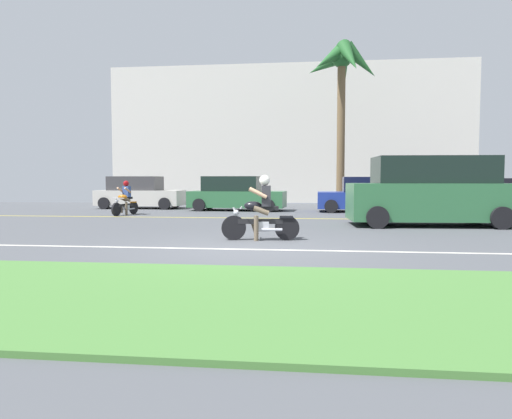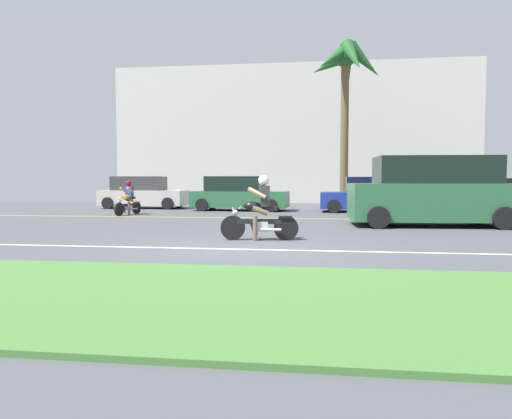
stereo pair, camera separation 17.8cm
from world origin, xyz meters
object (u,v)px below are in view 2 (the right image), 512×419
motorcyclist (260,213)px  motorcyclist_distant (128,200)px  parked_car_2 (370,196)px  parked_car_3 (491,195)px  parked_car_1 (239,195)px  palm_tree_0 (345,72)px  parked_car_0 (143,193)px  suv_nearby (432,193)px

motorcyclist → motorcyclist_distant: 9.38m
parked_car_2 → parked_car_3: (5.59, 1.89, -0.02)m
parked_car_1 → parked_car_2: 5.76m
palm_tree_0 → motorcyclist_distant: 12.45m
parked_car_2 → palm_tree_0: (-0.91, 3.45, 6.04)m
parked_car_1 → motorcyclist_distant: 5.03m
parked_car_3 → parked_car_0: bearing=-178.0°
motorcyclist → suv_nearby: bearing=40.4°
motorcyclist → motorcyclist_distant: size_ratio=1.12×
parked_car_2 → parked_car_3: size_ratio=0.89×
motorcyclist → parked_car_2: 10.64m
motorcyclist_distant → palm_tree_0: bearing=36.3°
parked_car_2 → palm_tree_0: 7.02m
parked_car_2 → motorcyclist_distant: 10.06m
parked_car_3 → motorcyclist_distant: parked_car_3 is taller
motorcyclist → parked_car_2: bearing=70.8°
motorcyclist_distant → parked_car_2: bearing=17.1°
suv_nearby → parked_car_1: suv_nearby is taller
parked_car_2 → parked_car_0: bearing=173.0°
parked_car_0 → parked_car_1: 5.02m
motorcyclist → parked_car_3: 15.00m
parked_car_0 → parked_car_2: bearing=-7.0°
suv_nearby → motorcyclist_distant: suv_nearby is taller
parked_car_3 → parked_car_2: bearing=-161.3°
motorcyclist → motorcyclist_distant: bearing=130.8°
suv_nearby → parked_car_0: size_ratio=1.22×
parked_car_2 → suv_nearby: bearing=-78.8°
palm_tree_0 → motorcyclist_distant: palm_tree_0 is taller
parked_car_3 → motorcyclist: bearing=-127.2°
suv_nearby → parked_car_3: suv_nearby is taller
palm_tree_0 → motorcyclist_distant: (-8.71, -6.41, -6.18)m
suv_nearby → parked_car_1: 9.40m
parked_car_0 → palm_tree_0: size_ratio=0.50×
suv_nearby → motorcyclist_distant: size_ratio=3.16×
parked_car_3 → suv_nearby: bearing=-118.9°
motorcyclist → palm_tree_0: (2.58, 13.51, 6.12)m
motorcyclist_distant → parked_car_1: bearing=39.8°
parked_car_3 → palm_tree_0: 9.02m
parked_car_0 → motorcyclist_distant: (1.05, -4.27, -0.15)m
palm_tree_0 → parked_car_1: bearing=-146.6°
parked_car_0 → parked_car_3: size_ratio=0.90×
suv_nearby → parked_car_3: (4.39, 7.95, -0.32)m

